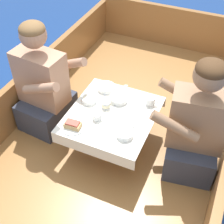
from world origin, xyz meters
TOP-DOWN VIEW (x-y plane):
  - ground_plane at (0.00, 0.00)m, footprint 60.00×60.00m
  - boat_deck at (0.00, 0.00)m, footprint 1.83×3.78m
  - gunwale_port at (-0.89, 0.00)m, footprint 0.06×3.78m
  - gunwale_starboard at (0.89, 0.00)m, footprint 0.06×3.78m
  - bow_coaming at (0.00, 1.86)m, footprint 1.71×0.06m
  - cockpit_table at (0.00, 0.09)m, footprint 0.65×0.72m
  - person_port at (-0.63, 0.11)m, footprint 0.55×0.48m
  - person_starboard at (0.63, 0.15)m, footprint 0.57×0.51m
  - plate_sandwich at (-0.20, -0.16)m, footprint 0.17×0.17m
  - plate_bread at (0.12, 0.07)m, footprint 0.19×0.19m
  - sandwich at (-0.20, -0.16)m, footprint 0.12×0.08m
  - bowl_port_near at (-0.23, 0.16)m, footprint 0.12×0.12m
  - bowl_starboard_near at (-0.17, 0.35)m, footprint 0.15×0.15m
  - bowl_center_far at (-0.01, 0.26)m, footprint 0.15×0.15m
  - bowl_port_far at (0.18, -0.08)m, footprint 0.12×0.12m
  - coffee_cup_port at (0.23, 0.32)m, footprint 0.10×0.07m
  - coffee_cup_starboard at (-0.08, -0.00)m, footprint 0.10×0.07m
  - tin_can at (-0.07, 0.14)m, footprint 0.07×0.07m
  - utensil_spoon_starboard at (-0.06, 0.43)m, footprint 0.13×0.13m
  - utensil_knife_starboard at (-0.23, -0.01)m, footprint 0.17×0.05m
  - utensil_knife_port at (0.25, 0.19)m, footprint 0.16×0.09m
  - utensil_spoon_port at (-0.15, 0.25)m, footprint 0.04×0.17m
  - utensil_spoon_center at (0.02, -0.00)m, footprint 0.08×0.16m
  - utensil_fork_starboard at (0.00, 0.15)m, footprint 0.09×0.16m

SIDE VIEW (x-z plane):
  - ground_plane at x=0.00m, z-range 0.00..0.00m
  - boat_deck at x=0.00m, z-range 0.00..0.24m
  - gunwale_port at x=-0.89m, z-range 0.24..0.65m
  - gunwale_starboard at x=0.89m, z-range 0.24..0.65m
  - bow_coaming at x=0.00m, z-range 0.24..0.71m
  - cockpit_table at x=0.00m, z-range 0.38..0.73m
  - utensil_knife_starboard at x=-0.23m, z-range 0.59..0.59m
  - utensil_knife_port at x=0.25m, z-range 0.59..0.59m
  - utensil_fork_starboard at x=0.00m, z-range 0.59..0.59m
  - utensil_spoon_starboard at x=-0.06m, z-range 0.59..0.60m
  - utensil_spoon_port at x=-0.15m, z-range 0.59..0.60m
  - utensil_spoon_center at x=0.02m, z-range 0.59..0.60m
  - plate_sandwich at x=-0.20m, z-range 0.59..0.60m
  - plate_bread at x=0.12m, z-range 0.59..0.60m
  - bowl_starboard_near at x=-0.17m, z-range 0.59..0.63m
  - bowl_port_far at x=0.18m, z-range 0.59..0.63m
  - bowl_port_near at x=-0.23m, z-range 0.59..0.63m
  - bowl_center_far at x=-0.01m, z-range 0.59..0.63m
  - coffee_cup_starboard at x=-0.08m, z-range 0.59..0.64m
  - tin_can at x=-0.07m, z-range 0.59..0.64m
  - sandwich at x=-0.20m, z-range 0.60..0.64m
  - coffee_cup_port at x=0.23m, z-range 0.59..0.65m
  - person_port at x=-0.63m, z-range 0.15..1.12m
  - person_starboard at x=0.63m, z-range 0.15..1.12m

